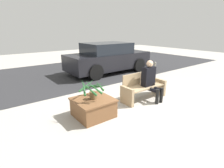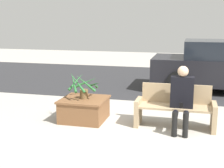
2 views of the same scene
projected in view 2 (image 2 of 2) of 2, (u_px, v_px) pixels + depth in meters
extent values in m
plane|color=#ADA89E|center=(158.00, 137.00, 5.75)|extent=(30.00, 30.00, 0.00)
cube|color=#2D2D30|center=(175.00, 81.00, 10.95)|extent=(20.00, 6.00, 0.01)
cube|color=tan|center=(138.00, 112.00, 6.41)|extent=(0.09, 0.53, 0.54)
cube|color=tan|center=(214.00, 117.00, 6.05)|extent=(0.09, 0.53, 0.54)
cube|color=tan|center=(175.00, 107.00, 6.20)|extent=(1.40, 0.49, 0.04)
cube|color=tan|center=(176.00, 94.00, 6.39)|extent=(1.40, 0.04, 0.40)
cube|color=black|center=(182.00, 92.00, 6.06)|extent=(0.44, 0.22, 0.61)
sphere|color=tan|center=(183.00, 71.00, 5.96)|extent=(0.21, 0.21, 0.21)
cylinder|color=black|center=(176.00, 113.00, 5.94)|extent=(0.11, 0.47, 0.11)
cylinder|color=black|center=(186.00, 114.00, 5.89)|extent=(0.11, 0.47, 0.11)
cylinder|color=black|center=(174.00, 124.00, 5.74)|extent=(0.10, 0.10, 0.47)
cylinder|color=black|center=(185.00, 125.00, 5.70)|extent=(0.10, 0.10, 0.47)
cube|color=black|center=(181.00, 105.00, 5.89)|extent=(0.07, 0.09, 0.12)
cube|color=brown|center=(84.00, 109.00, 6.69)|extent=(0.90, 0.87, 0.48)
cube|color=brown|center=(84.00, 99.00, 6.65)|extent=(0.95, 0.92, 0.04)
cylinder|color=brown|center=(84.00, 94.00, 6.62)|extent=(0.17, 0.17, 0.20)
cone|color=#26602D|center=(96.00, 86.00, 6.57)|extent=(0.16, 0.52, 0.21)
cone|color=#26602D|center=(94.00, 84.00, 6.72)|extent=(0.42, 0.40, 0.22)
cone|color=#26602D|center=(86.00, 82.00, 6.82)|extent=(0.51, 0.13, 0.27)
cone|color=#26602D|center=(76.00, 82.00, 6.70)|extent=(0.23, 0.47, 0.33)
cone|color=#26602D|center=(74.00, 83.00, 6.51)|extent=(0.29, 0.42, 0.36)
cone|color=#26602D|center=(77.00, 83.00, 6.41)|extent=(0.42, 0.22, 0.40)
cone|color=#26602D|center=(85.00, 83.00, 6.38)|extent=(0.41, 0.27, 0.40)
cube|color=black|center=(224.00, 49.00, 9.24)|extent=(2.26, 1.66, 0.52)
cylinder|color=black|center=(178.00, 83.00, 8.87)|extent=(0.71, 0.18, 0.71)
cylinder|color=black|center=(181.00, 73.00, 10.58)|extent=(0.71, 0.18, 0.71)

